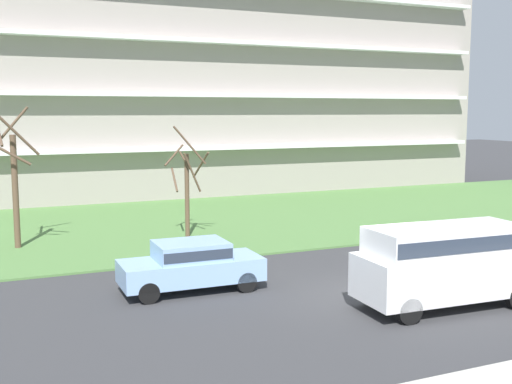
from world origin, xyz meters
TOP-DOWN VIEW (x-y plane):
  - ground at (0.00, 0.00)m, footprint 160.00×160.00m
  - grass_lawn_strip at (0.00, 14.00)m, footprint 80.00×16.00m
  - apartment_building at (0.00, 28.24)m, footprint 47.90×13.44m
  - tree_far_left at (-9.22, 11.00)m, footprint 1.63×1.68m
  - tree_left at (-2.19, 10.42)m, footprint 1.84×1.78m
  - van_white_near_left at (1.55, -2.00)m, footprint 5.29×2.24m
  - sedan_blue_center_left at (-4.61, 2.50)m, footprint 4.44×1.89m

SIDE VIEW (x-z plane):
  - ground at x=0.00m, z-range 0.00..0.00m
  - grass_lawn_strip at x=0.00m, z-range 0.00..0.08m
  - sedan_blue_center_left at x=-4.61m, z-range 0.09..1.66m
  - van_white_near_left at x=1.55m, z-range 0.22..2.58m
  - tree_left at x=-2.19m, z-range -0.10..4.88m
  - tree_far_left at x=-9.22m, z-range -0.05..5.75m
  - apartment_building at x=0.00m, z-range 0.00..16.42m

